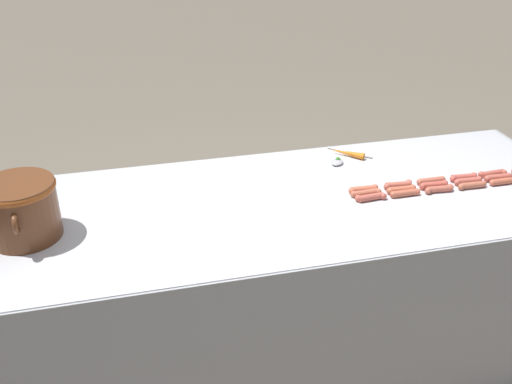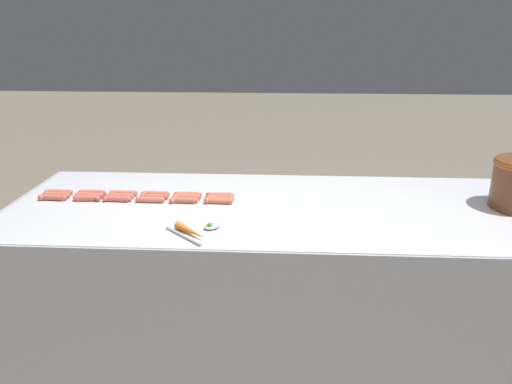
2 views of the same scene
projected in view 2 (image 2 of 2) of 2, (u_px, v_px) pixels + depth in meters
The scene contains 22 objects.
ground_plane at pixel (283, 372), 2.45m from camera, with size 20.00×20.00×0.00m, color #756B5B.
griddle_counter at pixel (284, 294), 2.30m from camera, with size 0.92×2.47×0.89m.
hot_dog_0 at pixel (59, 192), 2.28m from camera, with size 0.03×0.13×0.03m.
hot_dog_1 at pixel (92, 193), 2.28m from camera, with size 0.03×0.13×0.03m.
hot_dog_2 at pixel (123, 193), 2.27m from camera, with size 0.03×0.13×0.03m.
hot_dog_3 at pixel (155, 194), 2.26m from camera, with size 0.04×0.13×0.03m.
hot_dog_4 at pixel (188, 195), 2.25m from camera, with size 0.03×0.13×0.03m.
hot_dog_5 at pixel (220, 195), 2.24m from camera, with size 0.04×0.13×0.03m.
hot_dog_6 at pixel (57, 195), 2.25m from camera, with size 0.03×0.13×0.03m.
hot_dog_7 at pixel (89, 195), 2.24m from camera, with size 0.03×0.13×0.03m.
hot_dog_8 at pixel (120, 196), 2.23m from camera, with size 0.03×0.13×0.03m.
hot_dog_9 at pixel (154, 197), 2.22m from camera, with size 0.03×0.13×0.03m.
hot_dog_10 at pixel (187, 197), 2.22m from camera, with size 0.03×0.13×0.03m.
hot_dog_11 at pixel (220, 198), 2.21m from camera, with size 0.03×0.13×0.03m.
hot_dog_12 at pixel (53, 197), 2.22m from camera, with size 0.04×0.13×0.03m.
hot_dog_13 at pixel (87, 198), 2.21m from camera, with size 0.03×0.13×0.03m.
hot_dog_14 at pixel (117, 199), 2.20m from camera, with size 0.03×0.13×0.03m.
hot_dog_15 at pixel (150, 200), 2.19m from camera, with size 0.03×0.13×0.03m.
hot_dog_16 at pixel (184, 200), 2.18m from camera, with size 0.04×0.13×0.03m.
hot_dog_17 at pixel (218, 201), 2.18m from camera, with size 0.03×0.13×0.03m.
serving_spoon at pixel (203, 229), 1.89m from camera, with size 0.21×0.22×0.02m.
carrot at pixel (192, 231), 1.86m from camera, with size 0.14×0.15×0.03m.
Camera 2 is at (2.02, -0.02, 1.66)m, focal length 34.36 mm.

